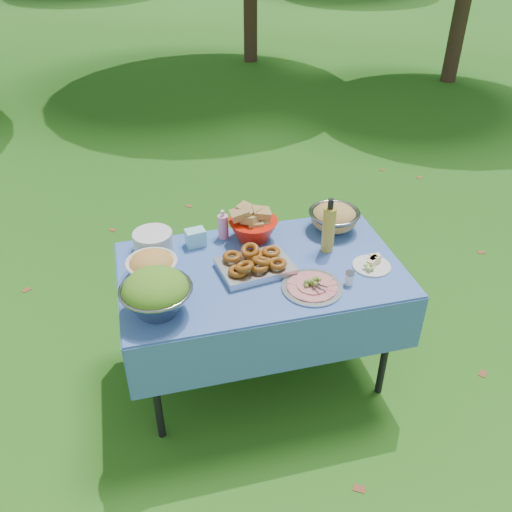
{
  "coord_description": "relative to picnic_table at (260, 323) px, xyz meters",
  "views": [
    {
      "loc": [
        -0.59,
        -2.22,
        2.41
      ],
      "look_at": [
        -0.03,
        0.0,
        0.84
      ],
      "focal_mm": 38.0,
      "sensor_mm": 36.0,
      "label": 1
    }
  ],
  "objects": [
    {
      "name": "wipes_box",
      "position": [
        -0.29,
        0.3,
        0.43
      ],
      "size": [
        0.12,
        0.09,
        0.1
      ],
      "primitive_type": "cube",
      "rotation": [
        0.0,
        0.0,
        0.15
      ],
      "color": "#8FE2ED",
      "rests_on": "picnic_table"
    },
    {
      "name": "salad_bowl",
      "position": [
        -0.55,
        -0.22,
        0.49
      ],
      "size": [
        0.34,
        0.34,
        0.22
      ],
      "primitive_type": null,
      "rotation": [
        0.0,
        0.0,
        -0.02
      ],
      "color": "gray",
      "rests_on": "picnic_table"
    },
    {
      "name": "cheese_plate",
      "position": [
        0.56,
        -0.13,
        0.41
      ],
      "size": [
        0.24,
        0.24,
        0.05
      ],
      "primitive_type": "cylinder",
      "rotation": [
        0.0,
        0.0,
        0.21
      ],
      "color": "silver",
      "rests_on": "picnic_table"
    },
    {
      "name": "pasta_bowl_steel",
      "position": [
        0.51,
        0.27,
        0.46
      ],
      "size": [
        0.32,
        0.32,
        0.15
      ],
      "primitive_type": null,
      "rotation": [
        0.0,
        0.0,
        -0.13
      ],
      "color": "gray",
      "rests_on": "picnic_table"
    },
    {
      "name": "bread_bowl",
      "position": [
        0.03,
        0.28,
        0.47
      ],
      "size": [
        0.33,
        0.33,
        0.18
      ],
      "primitive_type": null,
      "rotation": [
        0.0,
        0.0,
        -0.21
      ],
      "color": "red",
      "rests_on": "picnic_table"
    },
    {
      "name": "shaker",
      "position": [
        0.39,
        -0.24,
        0.42
      ],
      "size": [
        0.05,
        0.05,
        0.07
      ],
      "primitive_type": "cylinder",
      "rotation": [
        0.0,
        0.0,
        0.02
      ],
      "color": "white",
      "rests_on": "picnic_table"
    },
    {
      "name": "sanitizer_bottle",
      "position": [
        -0.13,
        0.34,
        0.47
      ],
      "size": [
        0.06,
        0.06,
        0.17
      ],
      "primitive_type": "cylinder",
      "rotation": [
        0.0,
        0.0,
        0.08
      ],
      "color": "pink",
      "rests_on": "picnic_table"
    },
    {
      "name": "fried_tray",
      "position": [
        -0.03,
        -0.02,
        0.42
      ],
      "size": [
        0.4,
        0.31,
        0.09
      ],
      "primitive_type": "cube",
      "rotation": [
        0.0,
        0.0,
        0.14
      ],
      "color": "#B8B9BD",
      "rests_on": "picnic_table"
    },
    {
      "name": "ground",
      "position": [
        0.0,
        0.0,
        -0.38
      ],
      "size": [
        80.0,
        80.0,
        0.0
      ],
      "primitive_type": "plane",
      "color": "#0E390A",
      "rests_on": "ground"
    },
    {
      "name": "plate_stack",
      "position": [
        -0.52,
        0.31,
        0.43
      ],
      "size": [
        0.27,
        0.27,
        0.11
      ],
      "primitive_type": "cylinder",
      "rotation": [
        0.0,
        0.0,
        -0.29
      ],
      "color": "silver",
      "rests_on": "picnic_table"
    },
    {
      "name": "charcuterie_platter",
      "position": [
        0.2,
        -0.23,
        0.42
      ],
      "size": [
        0.31,
        0.31,
        0.07
      ],
      "primitive_type": "cylinder",
      "rotation": [
        0.0,
        0.0,
        -0.02
      ],
      "color": "#9FA0A6",
      "rests_on": "picnic_table"
    },
    {
      "name": "oil_bottle",
      "position": [
        0.39,
        0.07,
        0.54
      ],
      "size": [
        0.08,
        0.08,
        0.31
      ],
      "primitive_type": "cylinder",
      "rotation": [
        0.0,
        0.0,
        0.14
      ],
      "color": "gold",
      "rests_on": "picnic_table"
    },
    {
      "name": "pasta_bowl_white",
      "position": [
        -0.55,
        0.06,
        0.45
      ],
      "size": [
        0.27,
        0.27,
        0.14
      ],
      "primitive_type": null,
      "rotation": [
        0.0,
        0.0,
        -0.08
      ],
      "color": "silver",
      "rests_on": "picnic_table"
    },
    {
      "name": "picnic_table",
      "position": [
        0.0,
        0.0,
        0.0
      ],
      "size": [
        1.46,
        0.86,
        0.76
      ],
      "primitive_type": "cube",
      "color": "#71A8D9",
      "rests_on": "ground"
    }
  ]
}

